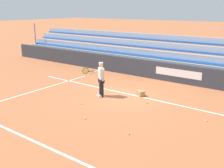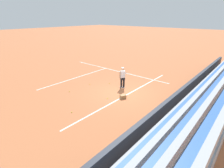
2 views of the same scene
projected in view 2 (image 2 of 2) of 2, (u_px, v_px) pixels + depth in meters
The scene contains 14 objects.
ground_plane at pixel (123, 92), 13.51m from camera, with size 160.00×160.00×0.00m, color #B7663D.
court_baseline_white at pixel (128, 94), 13.21m from camera, with size 12.00×0.10×0.01m, color white.
court_sideline_white at pixel (116, 71), 18.84m from camera, with size 0.10×12.00×0.01m, color white.
court_service_line_white at pixel (77, 77), 16.83m from camera, with size 8.22×0.10×0.01m, color white.
back_wall_sponsor_board at pixel (175, 101), 10.87m from camera, with size 27.11×0.25×1.10m.
bleacher_stand at pixel (207, 108), 9.71m from camera, with size 25.75×2.40×2.95m.
tennis_player at pixel (123, 77), 14.07m from camera, with size 0.93×0.85×1.71m.
ball_box_cardboard at pixel (123, 97), 12.51m from camera, with size 0.40×0.30×0.26m, color #A87F51.
tennis_ball_far_left at pixel (158, 82), 15.61m from camera, with size 0.07×0.07×0.07m, color #CCE533.
tennis_ball_on_baseline at pixel (69, 91), 13.60m from camera, with size 0.07×0.07×0.07m, color #CCE533.
tennis_ball_midcourt at pixel (107, 98), 12.44m from camera, with size 0.07×0.07×0.07m, color #CCE533.
tennis_ball_toward_net at pixel (109, 83), 15.24m from camera, with size 0.07×0.07×0.07m, color #CCE533.
tennis_ball_near_player at pixel (90, 84), 15.03m from camera, with size 0.07×0.07×0.07m, color #CCE533.
tennis_ball_far_right at pixel (72, 112), 10.67m from camera, with size 0.07×0.07×0.07m, color #CCE533.
Camera 2 is at (-9.96, -7.36, 5.51)m, focal length 28.00 mm.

